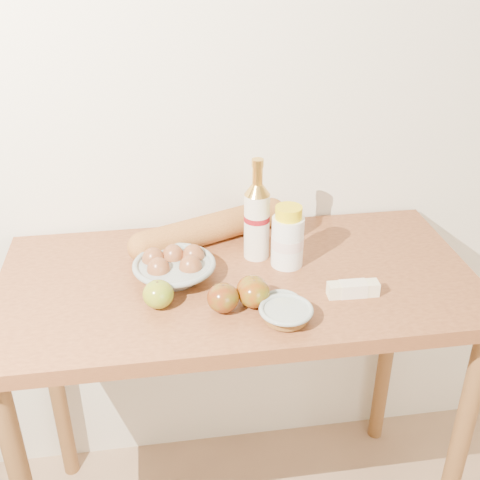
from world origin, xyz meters
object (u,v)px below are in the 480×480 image
at_px(bourbon_bottle, 257,219).
at_px(baguette, 211,228).
at_px(egg_bowl, 174,267).
at_px(table, 238,316).
at_px(cream_bottle, 288,238).

xyz_separation_m(bourbon_bottle, baguette, (-0.11, 0.10, -0.07)).
distance_m(bourbon_bottle, egg_bowl, 0.25).
xyz_separation_m(table, bourbon_bottle, (0.06, 0.09, 0.24)).
bearing_deg(cream_bottle, bourbon_bottle, 120.78).
xyz_separation_m(cream_bottle, egg_bowl, (-0.29, -0.02, -0.05)).
distance_m(table, egg_bowl, 0.22).
bearing_deg(baguette, egg_bowl, -144.99).
height_order(egg_bowl, baguette, baguette).
height_order(table, baguette, baguette).
xyz_separation_m(bourbon_bottle, cream_bottle, (0.07, -0.05, -0.04)).
bearing_deg(cream_bottle, baguette, 117.89).
bearing_deg(bourbon_bottle, baguette, 126.78).
distance_m(table, cream_bottle, 0.24).
xyz_separation_m(bourbon_bottle, egg_bowl, (-0.22, -0.07, -0.08)).
distance_m(egg_bowl, baguette, 0.21).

